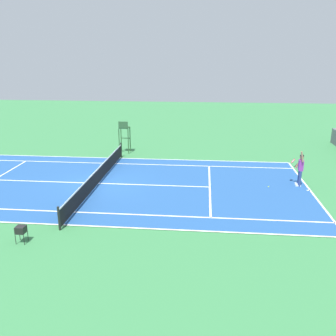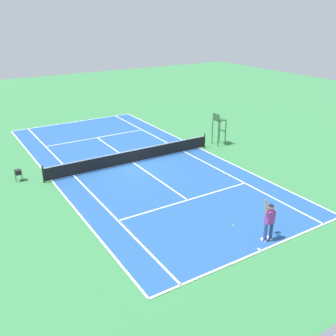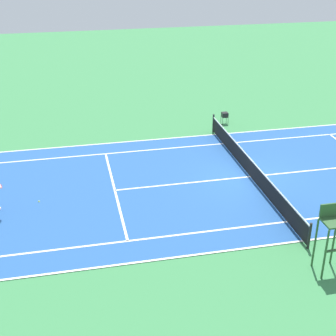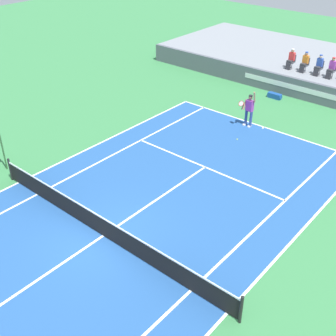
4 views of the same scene
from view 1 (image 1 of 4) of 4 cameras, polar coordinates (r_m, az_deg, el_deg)
The scene contains 7 objects.
ground_plane at distance 21.67m, azimuth -10.69°, elevation -2.41°, with size 80.00×80.00×0.00m, color #387F47.
court at distance 21.66m, azimuth -10.69°, elevation -2.38°, with size 11.08×23.88×0.03m.
net at distance 21.50m, azimuth -10.77°, elevation -1.10°, with size 11.98×0.10×1.07m.
tennis_player at distance 21.97m, azimuth 19.83°, elevation -0.14°, with size 0.79×0.62×2.08m.
tennis_ball at distance 21.47m, azimuth 15.34°, elevation -2.82°, with size 0.07×0.07×0.07m, color #D1E533.
umpire_chair at distance 28.01m, azimuth -6.81°, elevation 5.48°, with size 0.77×0.77×2.44m.
ball_hopper at distance 15.72m, azimuth -21.89°, elevation -8.82°, with size 0.36×0.36×0.70m.
Camera 1 is at (19.58, 5.97, 7.09)m, focal length 39.27 mm.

